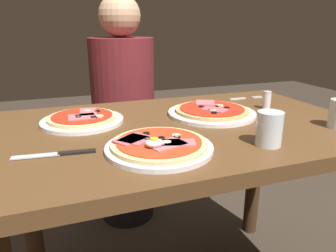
{
  "coord_description": "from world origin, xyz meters",
  "views": [
    {
      "loc": [
        -0.37,
        -0.88,
        1.04
      ],
      "look_at": [
        -0.09,
        -0.09,
        0.77
      ],
      "focal_mm": 33.39,
      "sensor_mm": 36.0,
      "label": 1
    }
  ],
  "objects_px": {
    "fork": "(243,98)",
    "diner_person": "(124,121)",
    "dining_table": "(183,160)",
    "pizza_foreground": "(159,146)",
    "water_glass_far": "(269,131)",
    "pizza_across_right": "(83,119)",
    "knife": "(61,154)",
    "salt_shaker": "(267,100)",
    "pizza_across_left": "(212,112)"
  },
  "relations": [
    {
      "from": "salt_shaker",
      "to": "diner_person",
      "type": "xyz_separation_m",
      "value": [
        -0.42,
        0.6,
        -0.21
      ]
    },
    {
      "from": "knife",
      "to": "dining_table",
      "type": "bearing_deg",
      "value": 18.93
    },
    {
      "from": "dining_table",
      "to": "pizza_foreground",
      "type": "height_order",
      "value": "pizza_foreground"
    },
    {
      "from": "dining_table",
      "to": "pizza_across_left",
      "type": "relative_size",
      "value": 3.78
    },
    {
      "from": "pizza_across_left",
      "to": "diner_person",
      "type": "relative_size",
      "value": 0.26
    },
    {
      "from": "pizza_across_left",
      "to": "salt_shaker",
      "type": "bearing_deg",
      "value": 0.96
    },
    {
      "from": "water_glass_far",
      "to": "knife",
      "type": "distance_m",
      "value": 0.53
    },
    {
      "from": "pizza_across_right",
      "to": "pizza_across_left",
      "type": "bearing_deg",
      "value": -7.64
    },
    {
      "from": "knife",
      "to": "salt_shaker",
      "type": "relative_size",
      "value": 2.92
    },
    {
      "from": "pizza_across_right",
      "to": "knife",
      "type": "xyz_separation_m",
      "value": [
        -0.08,
        -0.25,
        -0.01
      ]
    },
    {
      "from": "knife",
      "to": "diner_person",
      "type": "xyz_separation_m",
      "value": [
        0.32,
        0.8,
        -0.18
      ]
    },
    {
      "from": "pizza_across_left",
      "to": "knife",
      "type": "bearing_deg",
      "value": -159.19
    },
    {
      "from": "dining_table",
      "to": "pizza_across_left",
      "type": "height_order",
      "value": "pizza_across_left"
    },
    {
      "from": "water_glass_far",
      "to": "dining_table",
      "type": "bearing_deg",
      "value": 119.28
    },
    {
      "from": "dining_table",
      "to": "salt_shaker",
      "type": "relative_size",
      "value": 17.24
    },
    {
      "from": "pizza_across_left",
      "to": "fork",
      "type": "distance_m",
      "value": 0.3
    },
    {
      "from": "pizza_foreground",
      "to": "pizza_across_left",
      "type": "distance_m",
      "value": 0.37
    },
    {
      "from": "pizza_foreground",
      "to": "knife",
      "type": "height_order",
      "value": "pizza_foreground"
    },
    {
      "from": "pizza_foreground",
      "to": "water_glass_far",
      "type": "bearing_deg",
      "value": -12.66
    },
    {
      "from": "dining_table",
      "to": "water_glass_far",
      "type": "bearing_deg",
      "value": -60.72
    },
    {
      "from": "dining_table",
      "to": "knife",
      "type": "relative_size",
      "value": 5.9
    },
    {
      "from": "pizza_across_left",
      "to": "knife",
      "type": "xyz_separation_m",
      "value": [
        -0.51,
        -0.19,
        -0.01
      ]
    },
    {
      "from": "salt_shaker",
      "to": "pizza_across_left",
      "type": "bearing_deg",
      "value": -179.04
    },
    {
      "from": "water_glass_far",
      "to": "salt_shaker",
      "type": "xyz_separation_m",
      "value": [
        0.23,
        0.31,
        -0.01
      ]
    },
    {
      "from": "dining_table",
      "to": "knife",
      "type": "bearing_deg",
      "value": -161.07
    },
    {
      "from": "pizza_foreground",
      "to": "water_glass_far",
      "type": "xyz_separation_m",
      "value": [
        0.28,
        -0.06,
        0.03
      ]
    },
    {
      "from": "pizza_across_right",
      "to": "water_glass_far",
      "type": "distance_m",
      "value": 0.57
    },
    {
      "from": "salt_shaker",
      "to": "dining_table",
      "type": "bearing_deg",
      "value": -169.33
    },
    {
      "from": "knife",
      "to": "pizza_foreground",
      "type": "bearing_deg",
      "value": -12.9
    },
    {
      "from": "pizza_across_right",
      "to": "diner_person",
      "type": "xyz_separation_m",
      "value": [
        0.25,
        0.55,
        -0.19
      ]
    },
    {
      "from": "pizza_foreground",
      "to": "diner_person",
      "type": "bearing_deg",
      "value": 83.99
    },
    {
      "from": "pizza_across_right",
      "to": "water_glass_far",
      "type": "relative_size",
      "value": 2.89
    },
    {
      "from": "pizza_across_right",
      "to": "fork",
      "type": "xyz_separation_m",
      "value": [
        0.68,
        0.12,
        -0.01
      ]
    },
    {
      "from": "dining_table",
      "to": "diner_person",
      "type": "bearing_deg",
      "value": 94.48
    },
    {
      "from": "dining_table",
      "to": "pizza_across_right",
      "type": "xyz_separation_m",
      "value": [
        -0.3,
        0.12,
        0.14
      ]
    },
    {
      "from": "fork",
      "to": "salt_shaker",
      "type": "bearing_deg",
      "value": -94.1
    },
    {
      "from": "water_glass_far",
      "to": "knife",
      "type": "height_order",
      "value": "water_glass_far"
    },
    {
      "from": "water_glass_far",
      "to": "fork",
      "type": "distance_m",
      "value": 0.55
    },
    {
      "from": "pizza_foreground",
      "to": "fork",
      "type": "distance_m",
      "value": 0.67
    },
    {
      "from": "fork",
      "to": "knife",
      "type": "xyz_separation_m",
      "value": [
        -0.75,
        -0.37,
        0.0
      ]
    },
    {
      "from": "pizza_foreground",
      "to": "fork",
      "type": "height_order",
      "value": "pizza_foreground"
    },
    {
      "from": "salt_shaker",
      "to": "knife",
      "type": "bearing_deg",
      "value": -165.06
    },
    {
      "from": "fork",
      "to": "pizza_foreground",
      "type": "bearing_deg",
      "value": -140.78
    },
    {
      "from": "pizza_across_right",
      "to": "knife",
      "type": "height_order",
      "value": "pizza_across_right"
    },
    {
      "from": "fork",
      "to": "knife",
      "type": "relative_size",
      "value": 0.8
    },
    {
      "from": "dining_table",
      "to": "fork",
      "type": "xyz_separation_m",
      "value": [
        0.38,
        0.24,
        0.13
      ]
    },
    {
      "from": "pizza_across_left",
      "to": "water_glass_far",
      "type": "height_order",
      "value": "water_glass_far"
    },
    {
      "from": "water_glass_far",
      "to": "fork",
      "type": "relative_size",
      "value": 0.57
    },
    {
      "from": "fork",
      "to": "diner_person",
      "type": "distance_m",
      "value": 0.63
    },
    {
      "from": "pizza_across_right",
      "to": "diner_person",
      "type": "relative_size",
      "value": 0.22
    }
  ]
}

